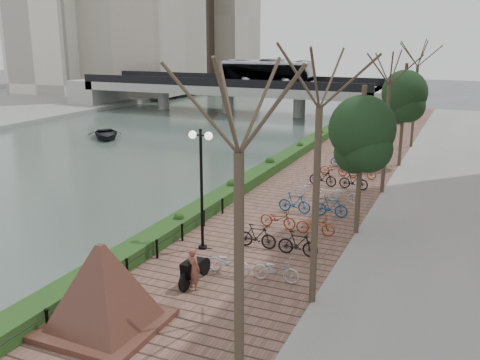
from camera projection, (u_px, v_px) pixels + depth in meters
The scene contains 13 objects.
ground at pixel (79, 295), 19.10m from camera, with size 220.00×220.00×0.00m, color #59595B.
river_water at pixel (132, 142), 47.02m from camera, with size 30.00×130.00×0.02m, color #40504B.
promenade at pixel (320, 182), 32.98m from camera, with size 8.00×75.00×0.50m, color brown.
hedge at pixel (281, 160), 36.36m from camera, with size 1.10×56.00×0.60m, color #203D16.
chain_fence at pixel (143, 259), 20.11m from camera, with size 0.10×14.10×0.70m.
granite_monument at pixel (103, 286), 15.68m from camera, with size 5.12×5.12×2.67m.
lamppost at pixel (201, 164), 21.12m from camera, with size 1.02×0.32×4.98m.
motorcycle at pixel (195, 268), 18.83m from camera, with size 0.55×1.75×1.10m, color black, non-canonical shape.
pedestrian at pixel (193, 269), 18.31m from camera, with size 0.55×0.36×1.52m, color brown.
bicycle_parking at pixel (319, 198), 27.22m from camera, with size 2.40×19.89×1.00m.
street_trees at pixel (375, 147), 26.28m from camera, with size 3.20×37.12×6.80m.
bridge at pixel (235, 85), 63.46m from camera, with size 36.00×10.77×6.50m.
boat at pixel (106, 134), 48.18m from camera, with size 3.11×4.35×0.90m, color black.
Camera 1 is at (12.23, -13.62, 8.94)m, focal length 40.00 mm.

